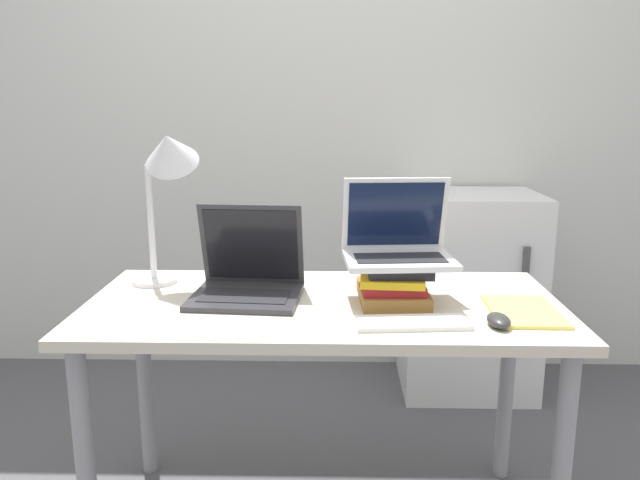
{
  "coord_description": "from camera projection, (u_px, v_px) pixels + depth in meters",
  "views": [
    {
      "loc": [
        0.03,
        -1.38,
        1.28
      ],
      "look_at": [
        -0.01,
        0.32,
        0.9
      ],
      "focal_mm": 35.0,
      "sensor_mm": 36.0,
      "label": 1
    }
  ],
  "objects": [
    {
      "name": "mouse",
      "position": [
        499.0,
        320.0,
        1.59
      ],
      "size": [
        0.06,
        0.1,
        0.03
      ],
      "color": "#2D2D2D",
      "rests_on": "desk"
    },
    {
      "name": "book_stack",
      "position": [
        394.0,
        282.0,
        1.78
      ],
      "size": [
        0.2,
        0.25,
        0.12
      ],
      "color": "olive",
      "rests_on": "desk"
    },
    {
      "name": "desk_lamp",
      "position": [
        167.0,
        166.0,
        1.85
      ],
      "size": [
        0.23,
        0.2,
        0.51
      ],
      "color": "white",
      "rests_on": "desk"
    },
    {
      "name": "mini_fridge",
      "position": [
        468.0,
        293.0,
        2.76
      ],
      "size": [
        0.57,
        0.47,
        0.89
      ],
      "color": "white",
      "rests_on": "ground_plane"
    },
    {
      "name": "laptop_left",
      "position": [
        248.0,
        279.0,
        1.82
      ],
      "size": [
        0.33,
        0.29,
        0.27
      ],
      "color": "#333338",
      "rests_on": "desk"
    },
    {
      "name": "laptop_on_books",
      "position": [
        398.0,
        244.0,
        1.76
      ],
      "size": [
        0.32,
        0.25,
        0.23
      ],
      "color": "silver",
      "rests_on": "book_stack"
    },
    {
      "name": "wall_back",
      "position": [
        328.0,
        84.0,
        2.85
      ],
      "size": [
        8.0,
        0.05,
        2.7
      ],
      "color": "silver",
      "rests_on": "ground_plane"
    },
    {
      "name": "wireless_keyboard",
      "position": [
        412.0,
        322.0,
        1.6
      ],
      "size": [
        0.3,
        0.13,
        0.01
      ],
      "color": "white",
      "rests_on": "desk"
    },
    {
      "name": "notepad",
      "position": [
        524.0,
        311.0,
        1.69
      ],
      "size": [
        0.18,
        0.26,
        0.01
      ],
      "color": "#EFE066",
      "rests_on": "desk"
    },
    {
      "name": "desk",
      "position": [
        323.0,
        331.0,
        1.81
      ],
      "size": [
        1.35,
        0.64,
        0.72
      ],
      "color": "beige",
      "rests_on": "ground_plane"
    }
  ]
}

